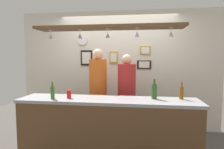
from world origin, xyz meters
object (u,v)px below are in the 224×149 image
(bottle_beer_amber_tall, at_px, (181,92))
(drink_can, at_px, (69,94))
(picture_frame_upper_small, at_px, (145,50))
(wall_clock, at_px, (83,40))
(bottle_beer_green_import, at_px, (53,92))
(bottle_champagne_green, at_px, (154,91))
(picture_frame_lower_pair, at_px, (144,65))
(picture_frame_crest, at_px, (114,57))
(person_middle_orange_shirt, at_px, (98,85))
(picture_frame_caricature, at_px, (86,58))
(person_right_red_shirt, at_px, (127,89))

(bottle_beer_amber_tall, distance_m, drink_can, 1.70)
(drink_can, xyz_separation_m, picture_frame_upper_small, (1.19, 1.43, 0.71))
(bottle_beer_amber_tall, height_order, wall_clock, wall_clock)
(bottle_beer_green_import, distance_m, bottle_champagne_green, 1.53)
(bottle_beer_amber_tall, height_order, picture_frame_lower_pair, picture_frame_lower_pair)
(bottle_beer_amber_tall, distance_m, wall_clock, 2.44)
(bottle_beer_amber_tall, bearing_deg, picture_frame_crest, 133.05)
(picture_frame_crest, bearing_deg, picture_frame_upper_small, 0.00)
(picture_frame_upper_small, bearing_deg, person_middle_orange_shirt, -146.19)
(picture_frame_caricature, bearing_deg, drink_can, -85.56)
(person_right_red_shirt, relative_size, wall_clock, 7.48)
(picture_frame_caricature, bearing_deg, bottle_beer_amber_tall, -35.17)
(bottle_beer_green_import, relative_size, wall_clock, 1.18)
(picture_frame_upper_small, height_order, picture_frame_crest, picture_frame_upper_small)
(picture_frame_upper_small, distance_m, picture_frame_caricature, 1.31)
(person_middle_orange_shirt, distance_m, wall_clock, 1.19)
(person_middle_orange_shirt, bearing_deg, picture_frame_caricature, 122.74)
(drink_can, xyz_separation_m, wall_clock, (-0.20, 1.42, 0.94))
(bottle_beer_amber_tall, xyz_separation_m, bottle_beer_green_import, (-1.91, -0.25, 0.00))
(drink_can, distance_m, picture_frame_crest, 1.62)
(picture_frame_crest, xyz_separation_m, picture_frame_caricature, (-0.62, 0.00, -0.01))
(drink_can, bearing_deg, picture_frame_lower_pair, 50.70)
(person_middle_orange_shirt, bearing_deg, drink_can, -108.89)
(bottle_champagne_green, height_order, picture_frame_crest, picture_frame_crest)
(wall_clock, bearing_deg, picture_frame_crest, 0.51)
(person_middle_orange_shirt, bearing_deg, picture_frame_crest, 69.85)
(bottle_beer_amber_tall, distance_m, picture_frame_caricature, 2.26)
(person_right_red_shirt, distance_m, picture_frame_lower_pair, 0.83)
(person_right_red_shirt, xyz_separation_m, picture_frame_crest, (-0.33, 0.61, 0.60))
(bottle_beer_amber_tall, bearing_deg, picture_frame_caricature, 144.83)
(picture_frame_lower_pair, relative_size, picture_frame_crest, 1.15)
(picture_frame_lower_pair, bearing_deg, person_middle_orange_shirt, -145.59)
(bottle_beer_green_import, distance_m, wall_clock, 1.76)
(picture_frame_upper_small, height_order, wall_clock, wall_clock)
(person_middle_orange_shirt, distance_m, drink_can, 0.87)
(person_middle_orange_shirt, height_order, bottle_beer_amber_tall, person_middle_orange_shirt)
(drink_can, bearing_deg, bottle_beer_green_import, -159.09)
(bottle_beer_green_import, xyz_separation_m, picture_frame_caricature, (0.11, 1.52, 0.51))
(drink_can, distance_m, picture_frame_lower_pair, 1.89)
(bottle_beer_green_import, height_order, picture_frame_crest, picture_frame_crest)
(bottle_beer_amber_tall, bearing_deg, drink_can, -174.54)
(picture_frame_upper_small, xyz_separation_m, picture_frame_crest, (-0.69, 0.00, -0.15))
(person_middle_orange_shirt, relative_size, person_right_red_shirt, 1.06)
(wall_clock, bearing_deg, drink_can, -82.18)
(bottle_beer_green_import, distance_m, picture_frame_lower_pair, 2.09)
(picture_frame_upper_small, distance_m, picture_frame_lower_pair, 0.31)
(picture_frame_upper_small, relative_size, wall_clock, 1.00)
(person_right_red_shirt, relative_size, picture_frame_lower_pair, 5.48)
(person_right_red_shirt, bearing_deg, picture_frame_upper_small, 59.60)
(bottle_beer_amber_tall, bearing_deg, picture_frame_lower_pair, 112.26)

